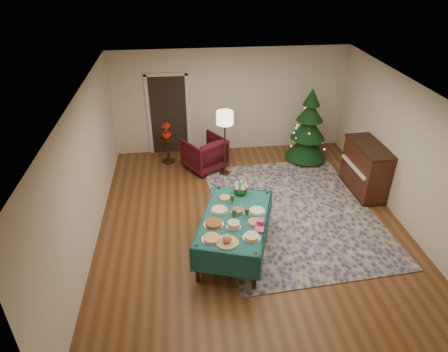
{
  "coord_description": "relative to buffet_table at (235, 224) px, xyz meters",
  "views": [
    {
      "loc": [
        -1.26,
        -6.26,
        4.88
      ],
      "look_at": [
        -0.51,
        0.39,
        0.95
      ],
      "focal_mm": 32.0,
      "sensor_mm": 36.0,
      "label": 1
    }
  ],
  "objects": [
    {
      "name": "platter_9",
      "position": [
        -0.11,
        0.58,
        0.17
      ],
      "size": [
        0.24,
        0.24,
        0.04
      ],
      "color": "silver",
      "rests_on": "buffet_table"
    },
    {
      "name": "centerpiece",
      "position": [
        0.2,
        0.73,
        0.28
      ],
      "size": [
        0.27,
        0.27,
        0.31
      ],
      "color": "#1E4C1E",
      "rests_on": "buffet_table"
    },
    {
      "name": "platter_8",
      "position": [
        0.41,
        0.11,
        0.17
      ],
      "size": [
        0.3,
        0.3,
        0.04
      ],
      "color": "silver",
      "rests_on": "buffet_table"
    },
    {
      "name": "buffet_table",
      "position": [
        0.0,
        0.0,
        0.0
      ],
      "size": [
        1.66,
        2.18,
        0.75
      ],
      "color": "black",
      "rests_on": "ground"
    },
    {
      "name": "platter_4",
      "position": [
        -0.06,
        -0.29,
        0.2
      ],
      "size": [
        0.25,
        0.25,
        0.1
      ],
      "color": "silver",
      "rests_on": "buffet_table"
    },
    {
      "name": "doorway",
      "position": [
        -1.16,
        4.17,
        0.49
      ],
      "size": [
        1.08,
        0.04,
        2.16
      ],
      "color": "black",
      "rests_on": "ground"
    },
    {
      "name": "goblet_1",
      "position": [
        0.2,
        -0.02,
        0.24
      ],
      "size": [
        0.08,
        0.08,
        0.18
      ],
      "color": "#2D471E",
      "rests_on": "buffet_table"
    },
    {
      "name": "piano",
      "position": [
        3.14,
        1.69,
        -0.04
      ],
      "size": [
        0.68,
        1.35,
        1.14
      ],
      "color": "black",
      "rests_on": "ground"
    },
    {
      "name": "platter_7",
      "position": [
        0.06,
        0.12,
        0.18
      ],
      "size": [
        0.24,
        0.24,
        0.07
      ],
      "color": "silver",
      "rests_on": "buffet_table"
    },
    {
      "name": "room_shell",
      "position": [
        0.44,
        0.69,
        0.75
      ],
      "size": [
        7.0,
        7.0,
        7.0
      ],
      "color": "#593319",
      "rests_on": "ground"
    },
    {
      "name": "side_table",
      "position": [
        -1.23,
        3.59,
        -0.29
      ],
      "size": [
        0.36,
        0.36,
        0.65
      ],
      "color": "black",
      "rests_on": "ground"
    },
    {
      "name": "platter_1",
      "position": [
        -0.22,
        -0.67,
        0.21
      ],
      "size": [
        0.37,
        0.37,
        0.16
      ],
      "color": "silver",
      "rests_on": "buffet_table"
    },
    {
      "name": "goblet_0",
      "position": [
        0.0,
        0.42,
        0.24
      ],
      "size": [
        0.08,
        0.08,
        0.18
      ],
      "color": "#2D471E",
      "rests_on": "buffet_table"
    },
    {
      "name": "napkin_stack",
      "position": [
        0.34,
        -0.42,
        0.17
      ],
      "size": [
        0.19,
        0.19,
        0.04
      ],
      "primitive_type": "cube",
      "rotation": [
        0.0,
        0.0,
        -0.31
      ],
      "color": "#D63B6D",
      "rests_on": "buffet_table"
    },
    {
      "name": "platter_5",
      "position": [
        0.3,
        -0.21,
        0.17
      ],
      "size": [
        0.26,
        0.26,
        0.04
      ],
      "color": "silver",
      "rests_on": "buffet_table"
    },
    {
      "name": "platter_3",
      "position": [
        -0.39,
        -0.17,
        0.17
      ],
      "size": [
        0.34,
        0.34,
        0.05
      ],
      "color": "silver",
      "rests_on": "buffet_table"
    },
    {
      "name": "rug",
      "position": [
        1.39,
        1.07,
        -0.59
      ],
      "size": [
        3.51,
        4.43,
        0.02
      ],
      "primitive_type": "cube",
      "rotation": [
        0.0,
        0.0,
        0.08
      ],
      "color": "#161D52",
      "rests_on": "ground"
    },
    {
      "name": "armchair",
      "position": [
        -0.33,
        3.15,
        -0.15
      ],
      "size": [
        1.18,
        1.16,
        0.9
      ],
      "primitive_type": "imported",
      "rotation": [
        0.0,
        0.0,
        3.71
      ],
      "color": "#410D15",
      "rests_on": "ground"
    },
    {
      "name": "platter_6",
      "position": [
        -0.26,
        0.2,
        0.17
      ],
      "size": [
        0.32,
        0.32,
        0.05
      ],
      "color": "silver",
      "rests_on": "buffet_table"
    },
    {
      "name": "goblet_2",
      "position": [
        -0.02,
        -0.03,
        0.24
      ],
      "size": [
        0.08,
        0.08,
        0.18
      ],
      "color": "#2D471E",
      "rests_on": "buffet_table"
    },
    {
      "name": "christmas_tree",
      "position": [
        2.3,
        3.3,
        0.26
      ],
      "size": [
        1.27,
        1.27,
        1.91
      ],
      "color": "black",
      "rests_on": "ground"
    },
    {
      "name": "potted_plant",
      "position": [
        -1.23,
        3.59,
        0.16
      ],
      "size": [
        0.24,
        0.42,
        0.24
      ],
      "primitive_type": "imported",
      "color": "#AD1E0C",
      "rests_on": "side_table"
    },
    {
      "name": "platter_0",
      "position": [
        -0.46,
        -0.56,
        0.17
      ],
      "size": [
        0.32,
        0.32,
        0.05
      ],
      "color": "silver",
      "rests_on": "buffet_table"
    },
    {
      "name": "gift_box",
      "position": [
        0.39,
        -0.26,
        0.2
      ],
      "size": [
        0.15,
        0.15,
        0.1
      ],
      "primitive_type": "cube",
      "rotation": [
        0.0,
        0.0,
        -0.31
      ],
      "color": "#CF3985",
      "rests_on": "buffet_table"
    },
    {
      "name": "platter_2",
      "position": [
        0.18,
        -0.6,
        0.18
      ],
      "size": [
        0.28,
        0.28,
        0.06
      ],
      "color": "silver",
      "rests_on": "buffet_table"
    },
    {
      "name": "floor_lamp",
      "position": [
        0.14,
        2.81,
        0.76
      ],
      "size": [
        0.39,
        0.39,
        1.61
      ],
      "color": "#A57F3F",
      "rests_on": "ground"
    }
  ]
}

